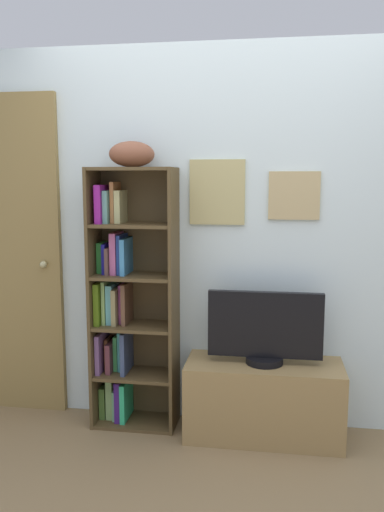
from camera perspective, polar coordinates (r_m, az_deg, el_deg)
back_wall at (r=3.25m, az=4.44°, el=1.93°), size 4.80×0.08×2.34m
bookshelf at (r=3.30m, az=-7.22°, el=-5.11°), size 0.52×0.28×1.60m
football at (r=3.16m, az=-6.55°, el=10.95°), size 0.31×0.27×0.15m
tv_stand at (r=3.27m, az=7.79°, el=-15.28°), size 0.92×0.38×0.46m
television at (r=3.12m, az=7.95°, el=-7.87°), size 0.67×0.22×0.43m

